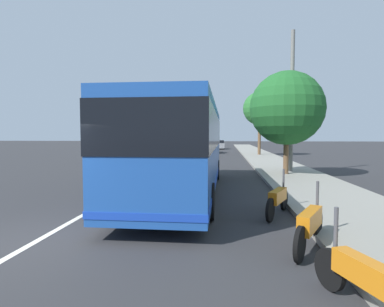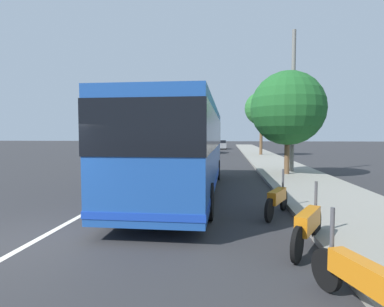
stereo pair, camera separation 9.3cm
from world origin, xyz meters
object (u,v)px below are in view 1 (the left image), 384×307
object	(u,v)px
car_oncoming	(218,145)
car_side_street	(141,154)
coach_bus	(183,143)
car_behind_bus	(180,146)
motorcycle_nearest_curb	(310,225)
utility_pole	(292,103)
motorcycle_by_tree	(369,282)
motorcycle_mid_row	(278,199)
roadside_tree_mid_block	(287,108)
car_ahead_same_lane	(210,147)
roadside_tree_far_block	(260,109)

from	to	relation	value
car_oncoming	car_side_street	bearing A→B (deg)	165.16
coach_bus	car_side_street	xyz separation A→B (m)	(12.89, 5.29, -1.27)
car_oncoming	car_behind_bus	size ratio (longest dim) A/B	0.95
motorcycle_nearest_curb	utility_pole	distance (m)	13.17
coach_bus	car_behind_bus	bearing A→B (deg)	8.54
motorcycle_by_tree	car_oncoming	xyz separation A→B (m)	(46.56, 2.89, 0.24)
motorcycle_mid_row	car_behind_bus	xyz separation A→B (m)	(33.01, 7.67, 0.28)
motorcycle_by_tree	utility_pole	xyz separation A→B (m)	(14.80, -2.08, 3.71)
motorcycle_nearest_curb	motorcycle_mid_row	xyz separation A→B (m)	(2.55, 0.21, -0.02)
coach_bus	motorcycle_mid_row	distance (m)	4.64
motorcycle_mid_row	roadside_tree_mid_block	distance (m)	9.39
car_behind_bus	car_side_street	bearing A→B (deg)	-1.49
motorcycle_by_tree	utility_pole	world-z (taller)	utility_pole
car_side_street	utility_pole	world-z (taller)	utility_pole
car_ahead_same_lane	motorcycle_nearest_curb	bearing A→B (deg)	-177.11
motorcycle_nearest_curb	motorcycle_mid_row	size ratio (longest dim) A/B	1.03
coach_bus	roadside_tree_mid_block	world-z (taller)	roadside_tree_mid_block
utility_pole	roadside_tree_mid_block	bearing A→B (deg)	158.07
motorcycle_by_tree	car_side_street	size ratio (longest dim) A/B	0.43
roadside_tree_mid_block	motorcycle_nearest_curb	bearing A→B (deg)	171.60
motorcycle_mid_row	car_ahead_same_lane	world-z (taller)	car_ahead_same_lane
motorcycle_by_tree	car_behind_bus	bearing A→B (deg)	-7.95
roadside_tree_mid_block	roadside_tree_far_block	bearing A→B (deg)	-1.31
car_oncoming	roadside_tree_far_block	xyz separation A→B (m)	(-15.98, -4.84, 4.46)
motorcycle_by_tree	motorcycle_nearest_curb	size ratio (longest dim) A/B	0.97
car_ahead_same_lane	utility_pole	bearing A→B (deg)	-167.76
roadside_tree_mid_block	coach_bus	bearing A→B (deg)	137.90
motorcycle_by_tree	motorcycle_nearest_curb	world-z (taller)	motorcycle_nearest_curb
car_oncoming	motorcycle_nearest_curb	bearing A→B (deg)	-178.46
motorcycle_mid_row	car_oncoming	bearing A→B (deg)	27.50
motorcycle_by_tree	utility_pole	bearing A→B (deg)	-27.84
car_ahead_same_lane	car_oncoming	bearing A→B (deg)	-7.24
car_oncoming	car_behind_bus	world-z (taller)	car_behind_bus
roadside_tree_mid_block	roadside_tree_far_block	distance (m)	17.14
motorcycle_nearest_curb	motorcycle_mid_row	bearing A→B (deg)	31.51
car_behind_bus	utility_pole	xyz separation A→B (m)	(-23.10, -10.05, 3.43)
motorcycle_by_tree	roadside_tree_far_block	xyz separation A→B (m)	(30.58, -1.95, 4.69)
coach_bus	car_ahead_same_lane	distance (m)	27.55
car_side_street	car_behind_bus	bearing A→B (deg)	178.43
motorcycle_mid_row	car_behind_bus	world-z (taller)	car_behind_bus
car_side_street	utility_pole	bearing A→B (deg)	61.49
coach_bus	utility_pole	bearing A→B (deg)	-39.04
car_behind_bus	utility_pole	world-z (taller)	utility_pole
coach_bus	motorcycle_by_tree	bearing A→B (deg)	-156.97
car_oncoming	utility_pole	world-z (taller)	utility_pole
car_side_street	motorcycle_by_tree	bearing A→B (deg)	23.53
car_oncoming	roadside_tree_mid_block	bearing A→B (deg)	-174.43
car_behind_bus	roadside_tree_far_block	xyz separation A→B (m)	(-7.32, -9.92, 4.41)
car_oncoming	utility_pole	distance (m)	32.34
roadside_tree_far_block	utility_pole	bearing A→B (deg)	-179.51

